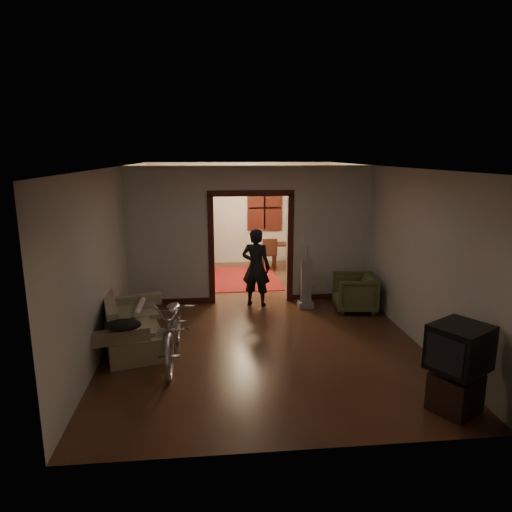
{
  "coord_description": "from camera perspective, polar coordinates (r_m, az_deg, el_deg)",
  "views": [
    {
      "loc": [
        -0.83,
        -8.39,
        3.03
      ],
      "look_at": [
        0.0,
        -0.3,
        1.2
      ],
      "focal_mm": 32.0,
      "sensor_mm": 36.0,
      "label": 1
    }
  ],
  "objects": [
    {
      "name": "wall_back",
      "position": [
        12.77,
        -2.09,
        5.35
      ],
      "size": [
        5.0,
        0.02,
        2.8
      ],
      "primitive_type": "cube",
      "color": "beige",
      "rests_on": "floor"
    },
    {
      "name": "door_casing",
      "position": [
        9.38,
        -0.65,
        0.81
      ],
      "size": [
        1.74,
        0.2,
        2.32
      ],
      "primitive_type": "cube",
      "color": "#39130D",
      "rests_on": "floor"
    },
    {
      "name": "wall_right",
      "position": [
        9.17,
        15.54,
        1.98
      ],
      "size": [
        0.02,
        8.5,
        2.8
      ],
      "primitive_type": "cube",
      "color": "beige",
      "rests_on": "floor"
    },
    {
      "name": "tv_stand",
      "position": [
        6.18,
        23.63,
        -15.34
      ],
      "size": [
        0.69,
        0.67,
        0.47
      ],
      "primitive_type": "cube",
      "rotation": [
        0.0,
        0.0,
        0.54
      ],
      "color": "black",
      "rests_on": "floor"
    },
    {
      "name": "desk",
      "position": [
        12.4,
        4.08,
        0.07
      ],
      "size": [
        0.97,
        0.68,
        0.65
      ],
      "primitive_type": "cube",
      "rotation": [
        0.0,
        0.0,
        -0.23
      ],
      "color": "black",
      "rests_on": "floor"
    },
    {
      "name": "light_switch",
      "position": [
        9.43,
        5.76,
        1.74
      ],
      "size": [
        0.08,
        0.01,
        0.12
      ],
      "primitive_type": "cube",
      "color": "silver",
      "rests_on": "partition_wall"
    },
    {
      "name": "jacket",
      "position": [
        6.74,
        -16.32,
        -8.28
      ],
      "size": [
        0.51,
        0.38,
        0.15
      ],
      "primitive_type": "ellipsoid",
      "color": "black",
      "rests_on": "sofa"
    },
    {
      "name": "armchair",
      "position": [
        9.18,
        12.23,
        -4.5
      ],
      "size": [
        0.88,
        0.86,
        0.72
      ],
      "primitive_type": "imported",
      "rotation": [
        0.0,
        0.0,
        -1.69
      ],
      "color": "#515831",
      "rests_on": "floor"
    },
    {
      "name": "vacuum",
      "position": [
        9.17,
        6.26,
        -3.43
      ],
      "size": [
        0.36,
        0.32,
        0.99
      ],
      "primitive_type": "cube",
      "rotation": [
        0.0,
        0.0,
        0.3
      ],
      "color": "gray",
      "rests_on": "floor"
    },
    {
      "name": "crt_tv",
      "position": [
        5.95,
        24.13,
        -10.39
      ],
      "size": [
        0.83,
        0.81,
        0.54
      ],
      "primitive_type": "cube",
      "rotation": [
        0.0,
        0.0,
        0.54
      ],
      "color": "black",
      "rests_on": "tv_stand"
    },
    {
      "name": "far_window",
      "position": [
        12.78,
        1.07,
        6.04
      ],
      "size": [
        0.98,
        0.06,
        1.28
      ],
      "primitive_type": "cube",
      "color": "black",
      "rests_on": "wall_back"
    },
    {
      "name": "rolled_paper",
      "position": [
        7.9,
        -14.35,
        -6.18
      ],
      "size": [
        0.1,
        0.79,
        0.1
      ],
      "primitive_type": "cylinder",
      "rotation": [
        1.57,
        0.0,
        0.0
      ],
      "color": "beige",
      "rests_on": "sofa"
    },
    {
      "name": "floor",
      "position": [
        8.96,
        -0.2,
        -7.08
      ],
      "size": [
        5.0,
        8.5,
        0.01
      ],
      "primitive_type": "cube",
      "color": "#391E12",
      "rests_on": "ground"
    },
    {
      "name": "ceiling",
      "position": [
        8.43,
        -0.21,
        11.12
      ],
      "size": [
        5.0,
        8.5,
        0.01
      ],
      "primitive_type": "cube",
      "color": "white",
      "rests_on": "floor"
    },
    {
      "name": "chandelier",
      "position": [
        10.94,
        -1.51,
        9.12
      ],
      "size": [
        0.24,
        0.24,
        0.24
      ],
      "primitive_type": "sphere",
      "color": "#FFE0A5",
      "rests_on": "ceiling"
    },
    {
      "name": "wall_left",
      "position": [
        8.71,
        -16.81,
        1.35
      ],
      "size": [
        0.02,
        8.5,
        2.8
      ],
      "primitive_type": "cube",
      "color": "beige",
      "rests_on": "floor"
    },
    {
      "name": "person",
      "position": [
        9.17,
        -0.01,
        -1.43
      ],
      "size": [
        0.67,
        0.55,
        1.59
      ],
      "primitive_type": "imported",
      "rotation": [
        0.0,
        0.0,
        2.8
      ],
      "color": "black",
      "rests_on": "floor"
    },
    {
      "name": "oriental_rug",
      "position": [
        11.34,
        -1.84,
        -2.77
      ],
      "size": [
        1.85,
        2.39,
        0.02
      ],
      "primitive_type": "cube",
      "rotation": [
        0.0,
        0.0,
        0.03
      ],
      "color": "maroon",
      "rests_on": "floor"
    },
    {
      "name": "locker",
      "position": [
        12.49,
        -8.26,
        2.78
      ],
      "size": [
        0.98,
        0.65,
        1.82
      ],
      "primitive_type": "cube",
      "rotation": [
        0.0,
        0.0,
        0.17
      ],
      "color": "#2A3620",
      "rests_on": "floor"
    },
    {
      "name": "partition_wall",
      "position": [
        9.32,
        -0.66,
        2.61
      ],
      "size": [
        5.0,
        0.14,
        2.8
      ],
      "primitive_type": "cube",
      "color": "beige",
      "rests_on": "floor"
    },
    {
      "name": "globe",
      "position": [
        12.35,
        -8.41,
        7.49
      ],
      "size": [
        0.26,
        0.26,
        0.26
      ],
      "primitive_type": "sphere",
      "color": "#1E5972",
      "rests_on": "locker"
    },
    {
      "name": "sofa",
      "position": [
        7.68,
        -15.37,
        -7.73
      ],
      "size": [
        1.25,
        1.94,
        0.83
      ],
      "primitive_type": "cube",
      "rotation": [
        0.0,
        0.0,
        0.27
      ],
      "color": "#736F4D",
      "rests_on": "floor"
    },
    {
      "name": "bicycle",
      "position": [
        6.99,
        -10.21,
        -8.66
      ],
      "size": [
        0.7,
        1.96,
        1.03
      ],
      "primitive_type": "imported",
      "rotation": [
        0.0,
        0.0,
        -0.01
      ],
      "color": "silver",
      "rests_on": "floor"
    },
    {
      "name": "desk_chair",
      "position": [
        12.05,
        1.61,
        0.25
      ],
      "size": [
        0.47,
        0.47,
        0.87
      ],
      "primitive_type": "cube",
      "rotation": [
        0.0,
        0.0,
        0.24
      ],
      "color": "black",
      "rests_on": "floor"
    }
  ]
}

